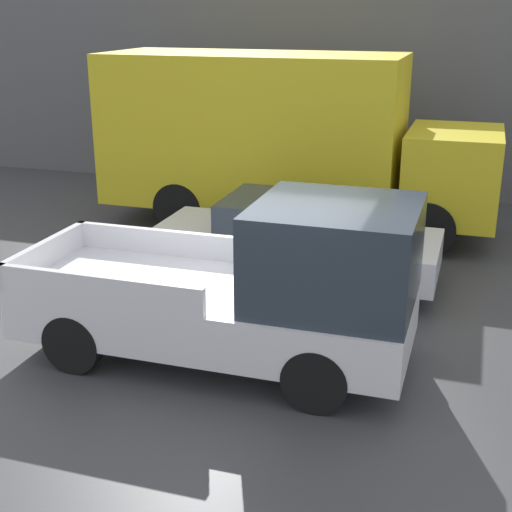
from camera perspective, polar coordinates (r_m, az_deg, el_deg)
name	(u,v)px	position (r m, az deg, el deg)	size (l,w,h in m)	color
ground_plane	(261,360)	(9.52, 0.42, -8.30)	(60.00, 60.00, 0.00)	#3D3D3F
building_wall	(377,100)	(17.71, 9.62, 12.21)	(28.00, 0.15, 4.60)	#56565B
pickup_truck	(254,290)	(9.03, -0.17, -2.73)	(5.06, 2.05, 2.23)	silver
car	(297,239)	(11.86, 3.30, 1.34)	(4.73, 1.91, 1.44)	silver
delivery_truck	(279,136)	(14.85, 1.86, 9.55)	(7.96, 2.58, 3.54)	gold
newspaper_box	(224,164)	(18.61, -2.60, 7.38)	(0.45, 0.40, 1.14)	gold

